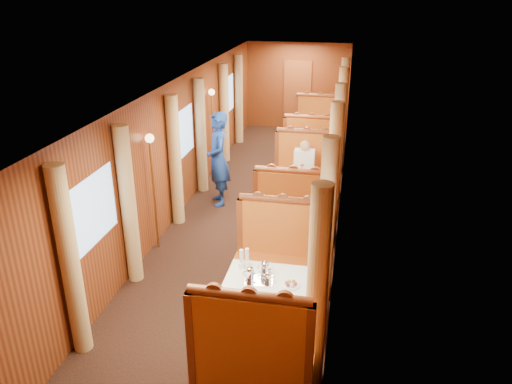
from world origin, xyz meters
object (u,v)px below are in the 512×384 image
(banquette_near_fwd, at_px, (252,356))
(banquette_mid_aft, at_px, (305,174))
(rose_vase_mid, at_px, (302,168))
(table_near, at_px, (268,304))
(banquette_far_fwd, at_px, (311,152))
(banquette_far_aft, at_px, (318,129))
(tea_tray, at_px, (259,280))
(teapot_left, at_px, (250,275))
(rose_vase_far, at_px, (317,120))
(table_far, at_px, (315,141))
(fruit_plate, at_px, (291,284))
(teapot_right, at_px, (268,278))
(passenger, at_px, (304,164))
(banquette_near_aft, at_px, (280,259))
(table_mid, at_px, (299,195))
(steward, at_px, (218,159))
(banquette_mid_fwd, at_px, (293,216))
(teapot_back, at_px, (265,270))

(banquette_near_fwd, xyz_separation_m, banquette_mid_aft, (0.00, 5.53, 0.00))
(rose_vase_mid, bearing_deg, table_near, -90.52)
(banquette_far_fwd, relative_size, banquette_far_aft, 1.00)
(banquette_far_fwd, xyz_separation_m, banquette_far_aft, (0.00, 2.03, 0.00))
(tea_tray, relative_size, rose_vase_mid, 0.94)
(teapot_left, relative_size, rose_vase_far, 0.45)
(table_far, relative_size, fruit_plate, 4.78)
(teapot_right, bearing_deg, tea_tray, -170.49)
(banquette_far_fwd, distance_m, teapot_left, 6.07)
(table_near, relative_size, table_far, 1.00)
(banquette_mid_aft, distance_m, fruit_plate, 4.65)
(teapot_right, xyz_separation_m, passenger, (-0.01, 4.31, -0.06))
(banquette_near_aft, distance_m, fruit_plate, 1.21)
(table_near, distance_m, table_mid, 3.50)
(table_mid, height_order, teapot_right, teapot_right)
(table_mid, relative_size, passenger, 1.38)
(table_near, distance_m, steward, 4.06)
(banquette_near_fwd, xyz_separation_m, fruit_plate, (0.29, 0.90, 0.35))
(teapot_right, bearing_deg, rose_vase_mid, 97.57)
(rose_vase_far, bearing_deg, banquette_near_aft, -90.38)
(fruit_plate, bearing_deg, tea_tray, 176.11)
(banquette_far_fwd, bearing_deg, banquette_mid_fwd, -90.00)
(rose_vase_far, xyz_separation_m, passenger, (-0.04, -2.79, -0.19))
(teapot_left, height_order, steward, steward)
(rose_vase_far, bearing_deg, rose_vase_mid, -90.13)
(banquette_mid_aft, distance_m, teapot_left, 4.61)
(teapot_left, bearing_deg, banquette_far_aft, 76.63)
(banquette_near_aft, xyz_separation_m, steward, (-1.61, 2.67, 0.50))
(banquette_near_aft, height_order, teapot_left, banquette_near_aft)
(table_near, distance_m, banquette_far_aft, 8.01)
(rose_vase_mid, bearing_deg, teapot_left, -93.99)
(banquette_mid_fwd, bearing_deg, teapot_right, -89.83)
(tea_tray, relative_size, rose_vase_far, 0.94)
(banquette_mid_aft, bearing_deg, banquette_near_aft, -90.00)
(banquette_near_aft, distance_m, rose_vase_mid, 2.52)
(banquette_far_fwd, distance_m, fruit_plate, 6.12)
(banquette_near_aft, distance_m, banquette_far_aft, 7.00)
(teapot_back, bearing_deg, banquette_far_aft, 98.38)
(banquette_near_fwd, bearing_deg, banquette_far_aft, 90.00)
(table_near, bearing_deg, teapot_back, 131.48)
(teapot_right, relative_size, rose_vase_far, 0.38)
(banquette_near_aft, xyz_separation_m, table_mid, (0.00, 2.49, -0.05))
(banquette_mid_fwd, xyz_separation_m, teapot_right, (0.01, -2.57, 0.38))
(banquette_far_fwd, bearing_deg, teapot_left, -92.05)
(table_mid, bearing_deg, tea_tray, -91.65)
(fruit_plate, relative_size, rose_vase_far, 0.61)
(teapot_right, bearing_deg, table_mid, 98.08)
(table_near, height_order, rose_vase_mid, rose_vase_mid)
(rose_vase_mid, distance_m, rose_vase_far, 3.52)
(steward, bearing_deg, table_far, 130.21)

